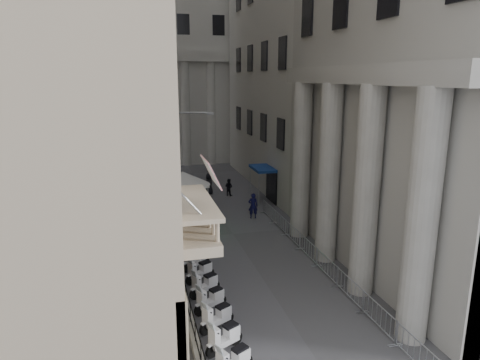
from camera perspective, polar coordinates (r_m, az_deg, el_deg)
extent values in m
cube|color=#B6B4AC|center=(55.75, -8.18, 18.28)|extent=(22.00, 10.00, 30.00)
cylinder|color=white|center=(31.30, -9.19, -3.61)|extent=(0.06, 0.06, 2.27)
cylinder|color=white|center=(31.65, -3.96, -3.27)|extent=(0.06, 0.06, 2.27)
cylinder|color=white|center=(34.07, -9.63, -2.21)|extent=(0.06, 0.06, 2.27)
cylinder|color=white|center=(34.40, -4.83, -1.91)|extent=(0.06, 0.06, 2.27)
cube|color=silver|center=(32.51, -6.96, -0.71)|extent=(3.10, 3.10, 0.12)
cone|color=silver|center=(32.39, -6.99, 0.17)|extent=(4.14, 4.14, 1.03)
cylinder|color=#989BA0|center=(29.58, -8.29, 1.13)|extent=(0.16, 0.16, 7.99)
cylinder|color=#989BA0|center=(28.79, -6.19, 8.90)|extent=(2.33, 0.81, 0.12)
cube|color=#989BA0|center=(28.65, -3.99, 8.82)|extent=(0.54, 0.35, 0.15)
cube|color=black|center=(29.44, -6.26, -5.16)|extent=(0.54, 0.86, 1.76)
cube|color=#19E54C|center=(29.34, -6.01, -4.81)|extent=(0.27, 0.60, 0.98)
imported|color=#0D0C33|center=(31.89, 1.75, -3.45)|extent=(0.78, 0.60, 1.92)
imported|color=black|center=(37.97, -1.51, -0.96)|extent=(0.94, 0.94, 1.54)
imported|color=black|center=(38.42, -4.15, -0.50)|extent=(1.12, 1.10, 1.95)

